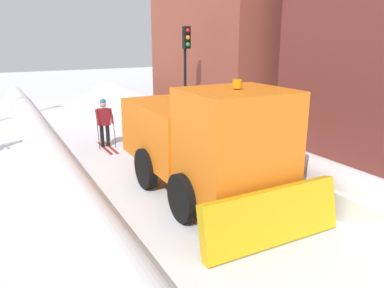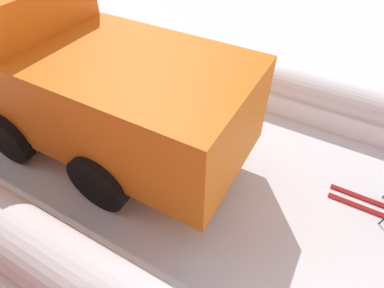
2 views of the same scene
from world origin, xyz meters
name	(u,v)px [view 2 (image 2 of 2)]	position (x,y,z in m)	size (l,w,h in m)	color
ground_plane	(159,151)	(0.00, 10.00, 0.00)	(80.00, 80.00, 0.00)	white
snowbank_left	(42,254)	(-2.80, 10.00, 0.48)	(1.10, 36.00, 1.07)	white
snowbank_right	(219,71)	(2.80, 10.00, 0.38)	(1.10, 36.00, 0.93)	white
plow_truck	(83,80)	(-0.36, 11.23, 1.48)	(3.20, 5.98, 3.12)	orange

